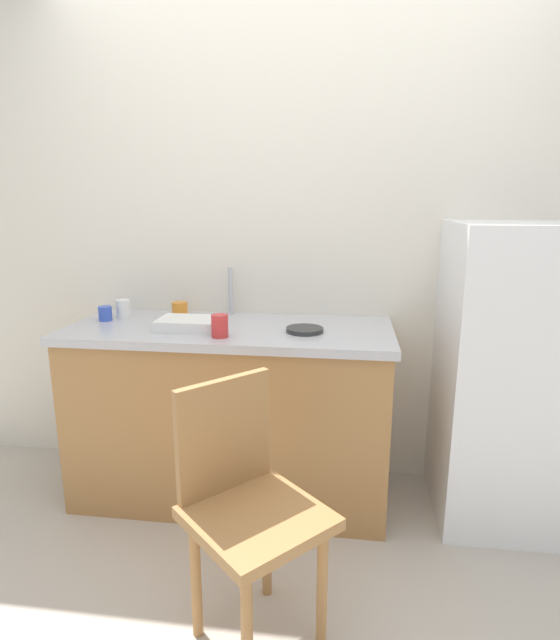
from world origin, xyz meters
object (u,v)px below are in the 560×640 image
dish_tray (189,324)px  hotplate (305,330)px  cup_orange (180,309)px  cup_red (220,326)px  refrigerator (504,376)px  chair (246,502)px  cup_blue (105,313)px  cup_white (123,309)px

dish_tray → hotplate: bearing=1.8°
cup_orange → cup_red: (0.31, -0.37, 0.01)m
refrigerator → chair: (-1.03, -0.84, -0.19)m
cup_orange → cup_red: bearing=-50.5°
cup_orange → refrigerator: bearing=-6.2°
cup_orange → cup_blue: cup_orange is taller
refrigerator → hotplate: 0.93m
chair → dish_tray: size_ratio=3.18×
refrigerator → cup_red: refrigerator is taller
cup_red → chair: bearing=-69.4°
chair → cup_blue: 1.30m
chair → cup_blue: bearing=89.3°
hotplate → cup_white: size_ratio=1.83×
chair → dish_tray: 0.95m
dish_tray → cup_blue: 0.48m
refrigerator → cup_white: size_ratio=14.82×
refrigerator → chair: size_ratio=1.54×
cup_white → cup_blue: (-0.06, -0.07, -0.01)m
cup_orange → cup_blue: (-0.34, -0.15, -0.00)m
chair → hotplate: bearing=34.7°
chair → cup_red: 0.80m
dish_tray → cup_orange: 0.29m
cup_white → cup_blue: cup_white is taller
dish_tray → chair: bearing=-61.0°
dish_tray → cup_white: cup_white is taller
dish_tray → cup_white: 0.44m
cup_orange → cup_blue: bearing=-156.5°
cup_orange → cup_red: cup_red is taller
dish_tray → cup_orange: bearing=116.7°
chair → cup_red: bearing=64.3°
hotplate → cup_blue: bearing=174.8°
cup_blue → chair: bearing=-44.3°
dish_tray → refrigerator: bearing=3.3°
cup_orange → chair: bearing=-61.5°
chair → cup_white: bearing=85.0°
dish_tray → cup_orange: (-0.13, 0.25, 0.01)m
hotplate → cup_red: bearing=-159.4°
dish_tray → cup_orange: cup_orange is taller
chair → cup_red: size_ratio=8.91×
chair → cup_blue: cup_blue is taller
hotplate → cup_red: 0.39m
chair → dish_tray: dish_tray is taller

